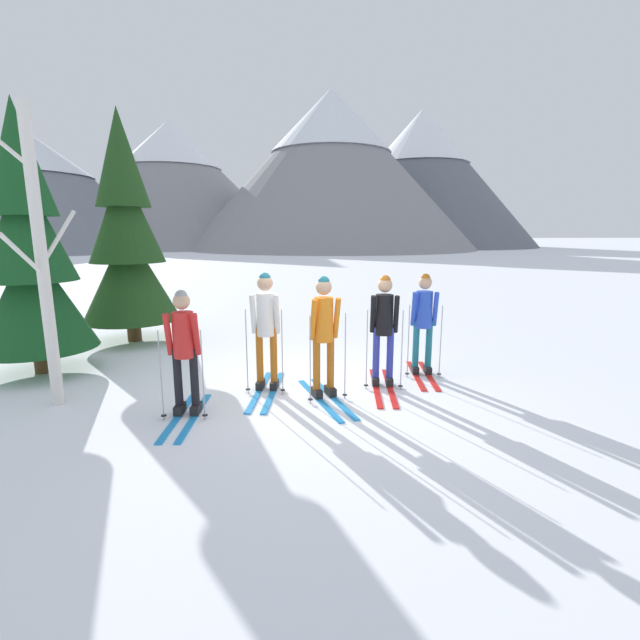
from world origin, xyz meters
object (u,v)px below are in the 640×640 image
(skier_in_red, at_px, (184,346))
(pine_tree_mid, at_px, (127,239))
(pine_tree_near, at_px, (29,253))
(birch_tree_tall, at_px, (41,258))
(skier_in_black, at_px, (384,326))
(skier_in_white, at_px, (266,324))
(skier_in_blue, at_px, (423,318))
(skier_in_orange, at_px, (324,331))

(skier_in_red, height_order, pine_tree_mid, pine_tree_mid)
(pine_tree_near, distance_m, birch_tree_tall, 1.85)
(skier_in_red, xyz_separation_m, pine_tree_mid, (-2.01, 4.41, 1.34))
(skier_in_black, xyz_separation_m, birch_tree_tall, (-4.84, -0.28, 1.11))
(skier_in_red, relative_size, pine_tree_mid, 0.34)
(skier_in_white, xyz_separation_m, skier_in_blue, (2.66, 0.51, -0.05))
(pine_tree_near, bearing_deg, skier_in_black, -12.67)
(skier_in_black, height_order, pine_tree_near, pine_tree_near)
(skier_in_black, bearing_deg, pine_tree_near, 167.33)
(skier_in_blue, bearing_deg, skier_in_orange, -152.68)
(skier_in_red, height_order, skier_in_white, skier_in_white)
(skier_in_red, height_order, pine_tree_near, pine_tree_near)
(skier_in_black, bearing_deg, skier_in_blue, 33.10)
(skier_in_red, distance_m, skier_in_blue, 3.97)
(pine_tree_near, height_order, pine_tree_mid, pine_tree_mid)
(skier_in_orange, bearing_deg, skier_in_blue, 27.32)
(skier_in_black, bearing_deg, pine_tree_mid, 143.96)
(skier_in_black, xyz_separation_m, pine_tree_mid, (-4.91, 3.57, 1.31))
(skier_in_orange, bearing_deg, skier_in_red, -167.12)
(birch_tree_tall, bearing_deg, pine_tree_near, 121.09)
(skier_in_blue, relative_size, pine_tree_mid, 0.35)
(skier_in_orange, relative_size, pine_tree_near, 0.40)
(skier_in_black, bearing_deg, birch_tree_tall, -176.64)
(skier_in_orange, distance_m, pine_tree_mid, 5.72)
(pine_tree_near, xyz_separation_m, birch_tree_tall, (0.96, -1.59, 0.00))
(skier_in_blue, distance_m, pine_tree_mid, 6.61)
(skier_in_blue, xyz_separation_m, pine_tree_mid, (-5.73, 3.04, 1.30))
(skier_in_white, height_order, skier_in_blue, skier_in_white)
(skier_in_red, bearing_deg, birch_tree_tall, 164.00)
(skier_in_orange, bearing_deg, pine_tree_mid, 134.55)
(skier_in_blue, distance_m, birch_tree_tall, 5.82)
(skier_in_orange, bearing_deg, pine_tree_near, 160.43)
(birch_tree_tall, bearing_deg, skier_in_blue, 8.25)
(skier_in_black, relative_size, pine_tree_near, 0.40)
(skier_in_orange, relative_size, skier_in_black, 1.01)
(skier_in_red, relative_size, skier_in_black, 0.94)
(skier_in_black, height_order, birch_tree_tall, birch_tree_tall)
(skier_in_white, height_order, birch_tree_tall, birch_tree_tall)
(skier_in_orange, xyz_separation_m, skier_in_blue, (1.82, 0.94, -0.02))
(skier_in_blue, bearing_deg, pine_tree_mid, 152.09)
(skier_in_white, height_order, pine_tree_near, pine_tree_near)
(skier_in_orange, height_order, skier_in_blue, skier_in_orange)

